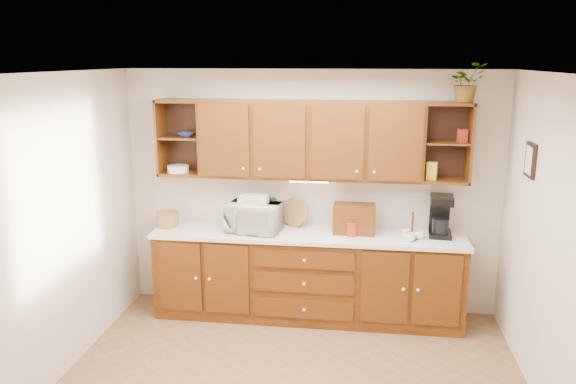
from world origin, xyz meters
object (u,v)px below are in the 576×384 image
(bread_box, at_px, (354,219))
(potted_plant, at_px, (467,82))
(coffee_maker, at_px, (440,216))
(microwave, at_px, (254,218))

(bread_box, distance_m, potted_plant, 1.73)
(bread_box, relative_size, coffee_maker, 1.01)
(bread_box, distance_m, coffee_maker, 0.87)
(microwave, xyz_separation_m, bread_box, (1.04, 0.10, -0.00))
(bread_box, bearing_deg, coffee_maker, 2.93)
(microwave, bearing_deg, coffee_maker, 12.26)
(coffee_maker, bearing_deg, microwave, -171.73)
(bread_box, relative_size, potted_plant, 1.12)
(coffee_maker, height_order, potted_plant, potted_plant)
(microwave, relative_size, coffee_maker, 1.29)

